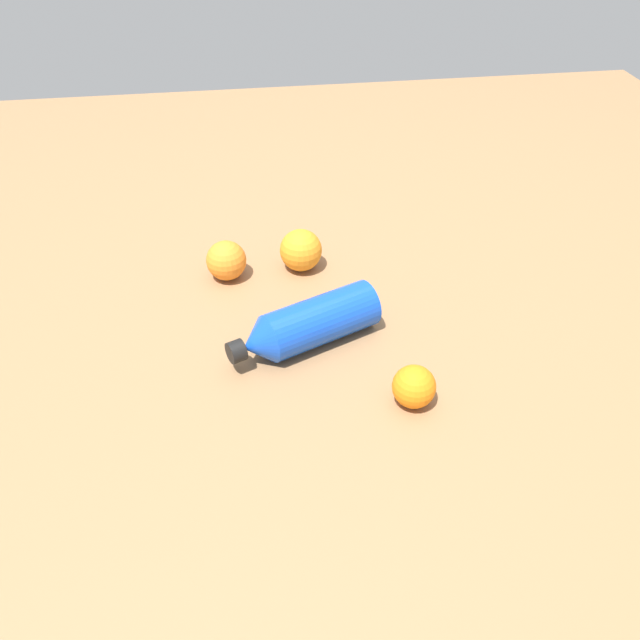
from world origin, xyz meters
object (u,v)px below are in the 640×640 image
(water_bottle, at_px, (307,325))
(orange_2, at_px, (414,387))
(orange_0, at_px, (226,260))
(orange_1, at_px, (301,250))

(water_bottle, bearing_deg, orange_2, 108.64)
(orange_0, relative_size, orange_2, 1.15)
(orange_0, xyz_separation_m, orange_1, (-0.01, 0.14, 0.00))
(water_bottle, height_order, orange_2, water_bottle)
(orange_2, bearing_deg, orange_0, -144.74)
(orange_1, relative_size, orange_2, 1.23)
(water_bottle, relative_size, orange_1, 3.24)
(water_bottle, xyz_separation_m, orange_2, (0.15, 0.13, -0.01))
(orange_0, bearing_deg, orange_1, 94.36)
(orange_0, height_order, orange_1, orange_1)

